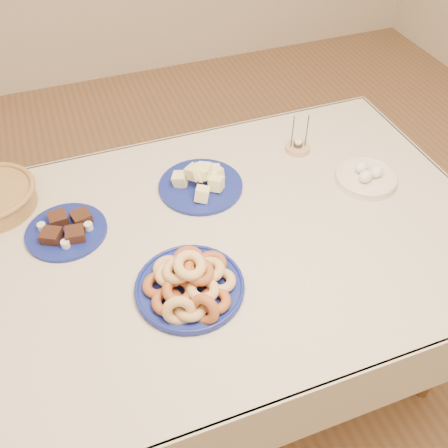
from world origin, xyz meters
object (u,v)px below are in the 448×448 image
Objects in this scene: donut_platter at (190,284)px; melon_plate at (202,181)px; brownie_plate at (66,230)px; dining_table at (219,259)px; egg_bowl at (366,177)px; candle_holder at (298,147)px.

melon_plate is at bearing 67.30° from donut_platter.
melon_plate is 1.05× the size of brownie_plate.
dining_table is at bearing 49.93° from donut_platter.
melon_plate reaches higher than egg_bowl.
melon_plate is 1.95× the size of candle_holder.
melon_plate reaches higher than brownie_plate.
melon_plate is at bearing -169.12° from candle_holder.
donut_platter is 0.75m from candle_holder.
melon_plate is at bearing 162.71° from egg_bowl.
melon_plate is 1.07× the size of egg_bowl.
dining_table is 11.43× the size of candle_holder.
egg_bowl is (0.56, 0.07, 0.13)m from dining_table.
candle_holder is (0.57, 0.48, -0.02)m from donut_platter.
egg_bowl is at bearing -60.35° from candle_holder.
candle_holder is at bearing 119.65° from egg_bowl.
donut_platter reaches higher than melon_plate.
donut_platter is at bearing -130.07° from dining_table.
candle_holder is 0.55× the size of egg_bowl.
candle_holder is (0.86, 0.13, 0.00)m from brownie_plate.
dining_table is 5.85× the size of melon_plate.
brownie_plate reaches higher than dining_table.
egg_bowl is (0.71, 0.24, -0.01)m from donut_platter.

